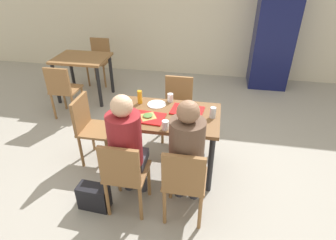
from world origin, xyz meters
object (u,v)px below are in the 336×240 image
object	(u,v)px
foil_bundle	(125,107)
soda_can	(213,113)
plastic_cup_a	(170,98)
plastic_cup_b	(165,125)
paper_plate_center	(157,104)
chair_left_end	(90,125)
main_table	(168,123)
pizza_slice_a	(148,116)
background_table	(82,64)
plastic_cup_c	(129,104)
paper_plate_near_edge	(181,125)
person_in_red	(127,143)
drink_fridge	(274,37)
chair_near_right	(184,180)
person_in_brown_jacket	(187,150)
tray_red_near	(148,118)
tray_red_far	(187,110)
background_chair_near	(63,88)
background_chair_far	(100,57)
chair_near_left	(124,173)
pizza_slice_b	(186,108)
condiment_bottle	(140,97)
chair_far_side	(178,103)
handbag	(94,197)

from	to	relation	value
foil_bundle	soda_can	bearing A→B (deg)	2.12
plastic_cup_a	plastic_cup_b	bearing A→B (deg)	-84.67
paper_plate_center	chair_left_end	bearing A→B (deg)	-165.74
main_table	plastic_cup_b	world-z (taller)	plastic_cup_b
main_table	plastic_cup_a	size ratio (longest dim) A/B	11.53
paper_plate_center	pizza_slice_a	xyz separation A→B (m)	(-0.03, -0.31, 0.02)
background_table	chair_left_end	bearing A→B (deg)	-62.73
plastic_cup_c	soda_can	size ratio (longest dim) A/B	0.82
chair_left_end	soda_can	size ratio (longest dim) A/B	7.12
paper_plate_near_edge	soda_can	distance (m)	0.39
person_in_red	pizza_slice_a	size ratio (longest dim) A/B	6.41
plastic_cup_b	drink_fridge	xyz separation A→B (m)	(1.44, 3.16, 0.14)
chair_near_right	plastic_cup_a	xyz separation A→B (m)	(-0.32, 1.06, 0.30)
plastic_cup_c	soda_can	xyz separation A→B (m)	(0.95, -0.04, 0.01)
plastic_cup_c	paper_plate_near_edge	bearing A→B (deg)	-21.87
person_in_brown_jacket	plastic_cup_a	xyz separation A→B (m)	(-0.32, 0.92, 0.05)
plastic_cup_a	person_in_brown_jacket	bearing A→B (deg)	-70.90
person_in_red	chair_left_end	bearing A→B (deg)	137.91
tray_red_near	person_in_red	bearing A→B (deg)	-100.23
person_in_brown_jacket	paper_plate_center	distance (m)	0.93
tray_red_far	plastic_cup_b	bearing A→B (deg)	-112.47
background_chair_near	background_chair_far	bearing A→B (deg)	90.00
chair_left_end	chair_near_left	bearing A→B (deg)	-48.04
pizza_slice_b	condiment_bottle	distance (m)	0.57
tray_red_far	foil_bundle	xyz separation A→B (m)	(-0.69, -0.13, 0.04)
chair_left_end	paper_plate_center	bearing A→B (deg)	14.26
chair_far_side	person_in_red	distance (m)	1.41
handbag	drink_fridge	world-z (taller)	drink_fridge
condiment_bottle	tray_red_near	bearing A→B (deg)	-62.14
chair_far_side	condiment_bottle	xyz separation A→B (m)	(-0.37, -0.55, 0.33)
chair_near_left	background_chair_far	distance (m)	3.48
person_in_brown_jacket	tray_red_near	world-z (taller)	person_in_brown_jacket
handbag	background_chair_near	world-z (taller)	background_chair_near
chair_near_left	chair_far_side	bearing A→B (deg)	79.08
chair_left_end	paper_plate_near_edge	size ratio (longest dim) A/B	3.95
person_in_brown_jacket	background_table	distance (m)	3.09
tray_red_far	plastic_cup_b	world-z (taller)	plastic_cup_b
chair_near_right	tray_red_far	distance (m)	0.90
chair_near_left	plastic_cup_b	bearing A→B (deg)	54.08
tray_red_near	paper_plate_near_edge	distance (m)	0.38
person_in_brown_jacket	background_chair_near	xyz separation A→B (m)	(-2.10, 1.53, -0.25)
person_in_brown_jacket	background_chair_far	world-z (taller)	person_in_brown_jacket
main_table	background_table	world-z (taller)	same
plastic_cup_c	foil_bundle	world-z (taller)	same
person_in_red	plastic_cup_a	world-z (taller)	person_in_red
tray_red_near	plastic_cup_a	xyz separation A→B (m)	(0.17, 0.44, 0.04)
person_in_brown_jacket	pizza_slice_a	bearing A→B (deg)	134.84
chair_near_right	paper_plate_center	distance (m)	1.08
condiment_bottle	foil_bundle	bearing A→B (deg)	-117.86
main_table	chair_near_right	size ratio (longest dim) A/B	1.33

